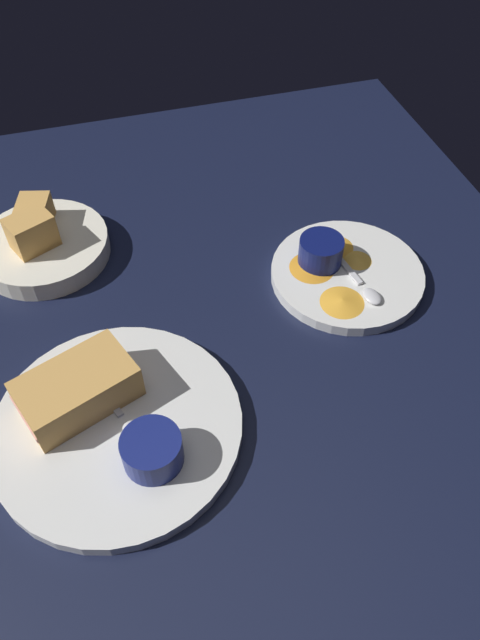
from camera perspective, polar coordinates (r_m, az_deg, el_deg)
ground_plane at (r=80.14cm, az=-6.52°, el=-2.14°), size 110.00×110.00×3.00cm
plate_sandwich_main at (r=71.05cm, az=-11.59°, el=-9.96°), size 28.70×28.70×1.60cm
sandwich_half_near at (r=71.05cm, az=-15.24°, el=-6.35°), size 14.89×11.81×4.80cm
ramekin_dark_sauce at (r=65.65cm, az=-8.40°, el=-12.13°), size 6.63×6.63×3.80cm
spoon_by_dark_ramekin at (r=69.68cm, az=-10.69°, el=-9.68°), size 5.17×9.67×0.80cm
plate_chips_companion at (r=86.29cm, az=10.16°, el=4.32°), size 21.53×21.53×1.60cm
ramekin_light_gravy at (r=84.87cm, az=7.72°, el=6.56°), size 6.22×6.22×4.00cm
spoon_by_gravy_ramekin at (r=82.96cm, az=11.97°, el=2.81°), size 3.06×9.96×0.80cm
plantain_chip_scatter at (r=85.08cm, az=8.69°, el=4.83°), size 13.02×18.04×0.60cm
bread_basket_rear at (r=92.21cm, az=-18.35°, el=6.97°), size 18.79×18.79×8.00cm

